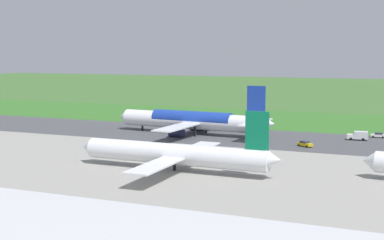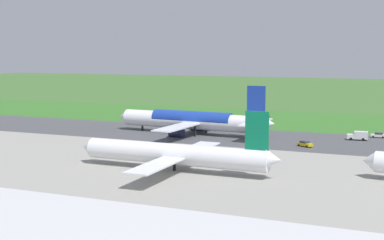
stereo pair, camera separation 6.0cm
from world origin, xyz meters
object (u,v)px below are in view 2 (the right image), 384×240
(airliner_main, at_px, (193,121))
(no_stopping_sign, at_px, (269,118))
(airliner_parked_mid, at_px, (175,154))
(traffic_cone_orange, at_px, (258,120))
(service_car_followme, at_px, (305,144))
(service_car_ops, at_px, (378,135))
(service_truck_baggage, at_px, (358,136))

(airliner_main, height_order, no_stopping_sign, airliner_main)
(airliner_parked_mid, height_order, traffic_cone_orange, airliner_parked_mid)
(traffic_cone_orange, bearing_deg, airliner_main, 76.44)
(service_car_followme, distance_m, traffic_cone_orange, 56.83)
(airliner_main, distance_m, service_car_ops, 56.38)
(airliner_main, xyz_separation_m, traffic_cone_orange, (-9.80, -40.64, -4.08))
(service_truck_baggage, height_order, service_car_ops, service_truck_baggage)
(airliner_parked_mid, xyz_separation_m, traffic_cone_orange, (6.65, -90.75, -3.49))
(airliner_parked_mid, xyz_separation_m, service_truck_baggage, (-32.77, -57.57, -2.36))
(service_car_ops, bearing_deg, no_stopping_sign, -29.44)
(service_car_followme, height_order, service_car_ops, same)
(no_stopping_sign, bearing_deg, service_car_ops, 150.56)
(service_truck_baggage, height_order, no_stopping_sign, service_truck_baggage)
(airliner_main, xyz_separation_m, service_truck_baggage, (-49.22, -7.46, -2.95))
(no_stopping_sign, height_order, traffic_cone_orange, no_stopping_sign)
(service_car_followme, bearing_deg, service_car_ops, -126.03)
(service_car_followme, height_order, traffic_cone_orange, service_car_followme)
(airliner_parked_mid, relative_size, service_truck_baggage, 7.84)
(airliner_parked_mid, distance_m, traffic_cone_orange, 91.06)
(service_truck_baggage, height_order, service_car_followme, service_truck_baggage)
(service_truck_baggage, bearing_deg, airliner_main, 8.61)
(airliner_main, bearing_deg, no_stopping_sign, -112.23)
(service_truck_baggage, bearing_deg, airliner_parked_mid, 60.35)
(service_car_ops, relative_size, traffic_cone_orange, 7.69)
(service_truck_baggage, relative_size, service_car_ops, 1.42)
(service_car_followme, bearing_deg, no_stopping_sign, -64.88)
(airliner_parked_mid, bearing_deg, airliner_main, -71.83)
(service_car_followme, height_order, no_stopping_sign, no_stopping_sign)
(service_car_followme, relative_size, service_car_ops, 1.07)
(airliner_main, bearing_deg, service_car_followme, 165.68)
(airliner_parked_mid, height_order, service_car_followme, airliner_parked_mid)
(service_car_ops, distance_m, traffic_cone_orange, 51.50)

